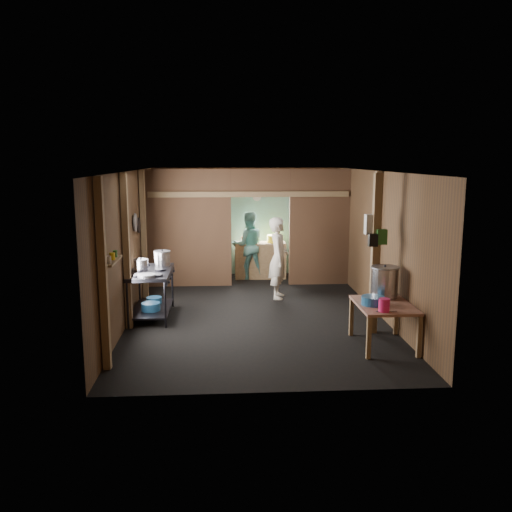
{
  "coord_description": "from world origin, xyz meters",
  "views": [
    {
      "loc": [
        -0.6,
        -9.64,
        2.82
      ],
      "look_at": [
        0.0,
        -0.2,
        1.1
      ],
      "focal_mm": 37.71,
      "sensor_mm": 36.0,
      "label": 1
    }
  ],
  "objects": [
    {
      "name": "pink_bucket",
      "position": [
        1.7,
        -2.35,
        0.76
      ],
      "size": [
        0.18,
        0.18,
        0.19
      ],
      "primitive_type": "cylinder",
      "rotation": [
        0.0,
        0.0,
        0.16
      ],
      "color": "#F2226E",
      "rests_on": "prep_table"
    },
    {
      "name": "wash_basin",
      "position": [
        1.64,
        -1.98,
        0.73
      ],
      "size": [
        0.44,
        0.44,
        0.13
      ],
      "primitive_type": "cylinder",
      "rotation": [
        0.0,
        0.0,
        0.33
      ],
      "color": "#245E90",
      "rests_on": "prep_table"
    },
    {
      "name": "jar_white",
      "position": [
        -2.15,
        -2.35,
        1.47
      ],
      "size": [
        0.07,
        0.07,
        0.1
      ],
      "primitive_type": "cylinder",
      "color": "silver",
      "rests_on": "wall_shelf"
    },
    {
      "name": "yellow_tub",
      "position": [
        0.62,
        2.95,
        0.94
      ],
      "size": [
        0.32,
        0.32,
        0.18
      ],
      "primitive_type": "cylinder",
      "color": "yellow",
      "rests_on": "back_counter"
    },
    {
      "name": "wall_clock",
      "position": [
        0.25,
        3.4,
        1.9
      ],
      "size": [
        0.2,
        0.03,
        0.2
      ],
      "primitive_type": "cylinder",
      "rotation": [
        1.57,
        0.0,
        0.0
      ],
      "color": "silver",
      "rests_on": "wall_back"
    },
    {
      "name": "red_cup",
      "position": [
        -0.08,
        2.95,
        0.93
      ],
      "size": [
        0.13,
        0.13,
        0.15
      ],
      "primitive_type": "cylinder",
      "color": "#9B2E00",
      "rests_on": "back_counter"
    },
    {
      "name": "pan_lid_small",
      "position": [
        -2.21,
        0.8,
        1.55
      ],
      "size": [
        0.03,
        0.3,
        0.3
      ],
      "primitive_type": "cylinder",
      "rotation": [
        0.0,
        1.57,
        0.0
      ],
      "color": "black",
      "rests_on": "wall_left"
    },
    {
      "name": "post_left_a",
      "position": [
        -2.18,
        -2.6,
        1.3
      ],
      "size": [
        0.1,
        0.12,
        2.6
      ],
      "primitive_type": "cube",
      "color": "#957B4F",
      "rests_on": "floor"
    },
    {
      "name": "stove_pot_med",
      "position": [
        -2.05,
        -0.17,
        0.95
      ],
      "size": [
        0.26,
        0.26,
        0.22
      ],
      "primitive_type": null,
      "rotation": [
        0.0,
        0.0,
        0.0
      ],
      "color": "#B5B6BF",
      "rests_on": "gas_range"
    },
    {
      "name": "worker_back",
      "position": [
        0.01,
        2.87,
        0.8
      ],
      "size": [
        0.84,
        0.69,
        1.6
      ],
      "primitive_type": "imported",
      "rotation": [
        0.0,
        0.0,
        3.26
      ],
      "color": "#58948A",
      "rests_on": "floor"
    },
    {
      "name": "partition_header",
      "position": [
        0.25,
        2.2,
        2.3
      ],
      "size": [
        1.3,
        0.1,
        0.6
      ],
      "primitive_type": "cube",
      "color": "brown",
      "rests_on": "wall_back"
    },
    {
      "name": "jar_yellow",
      "position": [
        -2.15,
        -2.1,
        1.47
      ],
      "size": [
        0.08,
        0.08,
        0.1
      ],
      "primitive_type": "cylinder",
      "color": "yellow",
      "rests_on": "wall_shelf"
    },
    {
      "name": "gas_range",
      "position": [
        -1.88,
        -0.19,
        0.43
      ],
      "size": [
        0.75,
        1.45,
        0.86
      ],
      "primitive_type": null,
      "color": "black",
      "rests_on": "floor"
    },
    {
      "name": "stove_pot_large",
      "position": [
        -1.71,
        0.18,
        0.99
      ],
      "size": [
        0.34,
        0.34,
        0.31
      ],
      "primitive_type": null,
      "rotation": [
        0.0,
        0.0,
        -0.11
      ],
      "color": "#B5B6BF",
      "rests_on": "gas_range"
    },
    {
      "name": "partition_left",
      "position": [
        -1.32,
        2.2,
        1.3
      ],
      "size": [
        1.85,
        0.1,
        2.6
      ],
      "primitive_type": "cube",
      "color": "brown",
      "rests_on": "floor"
    },
    {
      "name": "pan_lid_big",
      "position": [
        -2.21,
        0.4,
        1.65
      ],
      "size": [
        0.03,
        0.34,
        0.34
      ],
      "primitive_type": "cylinder",
      "rotation": [
        0.0,
        1.57,
        0.0
      ],
      "color": "gray",
      "rests_on": "wall_left"
    },
    {
      "name": "stock_pot",
      "position": [
        1.94,
        -1.56,
        0.9
      ],
      "size": [
        0.48,
        0.48,
        0.52
      ],
      "primitive_type": null,
      "rotation": [
        0.0,
        0.0,
        -0.09
      ],
      "color": "#B5B6BF",
      "rests_on": "prep_table"
    },
    {
      "name": "blue_tub_back",
      "position": [
        -1.88,
        0.14,
        0.22
      ],
      "size": [
        0.29,
        0.29,
        0.11
      ],
      "primitive_type": "cylinder",
      "color": "#245E90",
      "rests_on": "gas_range"
    },
    {
      "name": "prep_table",
      "position": [
        1.83,
        -1.95,
        0.33
      ],
      "size": [
        0.81,
        1.12,
        0.66
      ],
      "primitive_type": null,
      "color": "#B4755F",
      "rests_on": "floor"
    },
    {
      "name": "floor",
      "position": [
        0.0,
        0.0,
        0.0
      ],
      "size": [
        4.5,
        7.0,
        0.0
      ],
      "primitive_type": "cube",
      "color": "black",
      "rests_on": "ground"
    },
    {
      "name": "ceiling",
      "position": [
        0.0,
        0.0,
        2.6
      ],
      "size": [
        4.5,
        7.0,
        0.0
      ],
      "primitive_type": "cube",
      "color": "#2D2B29",
      "rests_on": "ground"
    },
    {
      "name": "bag_white",
      "position": [
        1.8,
        -1.22,
        1.78
      ],
      "size": [
        0.22,
        0.15,
        0.32
      ],
      "primitive_type": "cube",
      "color": "silver",
      "rests_on": "post_free"
    },
    {
      "name": "bag_black",
      "position": [
        1.78,
        -1.38,
        1.55
      ],
      "size": [
        0.14,
        0.1,
        0.2
      ],
      "primitive_type": "cube",
      "color": "black",
      "rests_on": "post_free"
    },
    {
      "name": "wall_right",
      "position": [
        2.25,
        0.0,
        1.3
      ],
      "size": [
        0.0,
        7.0,
        2.6
      ],
      "primitive_type": "cube",
      "color": "brown",
      "rests_on": "ground"
    },
    {
      "name": "jar_green",
      "position": [
        -2.15,
        -1.88,
        1.47
      ],
      "size": [
        0.06,
        0.06,
        0.1
      ],
      "primitive_type": "cylinder",
      "color": "#256022",
      "rests_on": "wall_shelf"
    },
    {
      "name": "knife",
      "position": [
        1.73,
        -2.37,
        0.67
      ],
      "size": [
        0.3,
        0.05,
        0.01
      ],
      "primitive_type": "cube",
      "rotation": [
        0.0,
        0.0,
        -0.04
      ],
      "color": "#B5B6BF",
      "rests_on": "prep_table"
    },
    {
      "name": "cross_beam",
      "position": [
        0.0,
        2.15,
        2.05
      ],
      "size": [
        4.4,
        0.12,
        0.12
      ],
      "primitive_type": "cube",
      "color": "#957B4F",
      "rests_on": "wall_left"
    },
    {
      "name": "post_left_b",
      "position": [
        -2.18,
        -0.8,
        1.3
      ],
      "size": [
        0.1,
        0.12,
        2.6
      ],
      "primitive_type": "cube",
      "color": "#957B4F",
      "rests_on": "floor"
    },
    {
      "name": "post_left_c",
      "position": [
        -2.18,
        1.2,
        1.3
      ],
      "size": [
        0.1,
        0.12,
        2.6
      ],
      "primitive_type": "cube",
      "color": "#957B4F",
      "rests_on": "floor"
    },
    {
      "name": "blue_tub_front",
      "position": [
        -1.88,
        -0.35,
        0.24
      ],
      "size": [
        0.34,
        0.34,
        0.14
      ],
      "primitive_type": "cylinder",
      "color": "#245E90",
      "rests_on": "gas_range"
    },
    {
      "name": "post_right",
      "position": [
        2.18,
        -0.2,
        1.3
      ],
      "size": [
        0.1,
        0.12,
        2.6
      ],
      "primitive_type": "cube",
      "color": "#957B4F",
      "rests_on": "floor"
    },
    {
      "name": "partition_right",
      "position": [
        1.57,
        2.2,
        1.3
      ],
      "size": [
        1.35,
        0.1,
        2.6
      ],
      "primitive_type": "cube",
      "color": "brown",
      "rests_on": "floor"
    },
    {
      "name": "back_counter",
      "position": [
        0.3,
        2.95,
        0.42
      ],
      "size": [
        1.2,
        0.5,
        0.85
      ],
      "primitive_type": "cube",
      "color": "#957B4F",
      "rests_on": "floor"
    },
    {
      "name": "post_free",
      "position": [
        1.85,
        -1.3,
        1.3
      ],
      "size": [
        0.12,
        0.12,
        2.6
      ],
      "primitive_type": "cube",
      "color": "#957B4F",
      "rests_on": "floor"
    },
    {
      "name": "cook",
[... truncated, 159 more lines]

